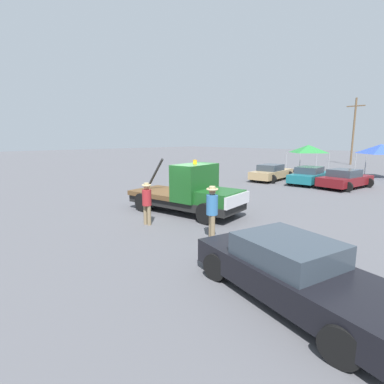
% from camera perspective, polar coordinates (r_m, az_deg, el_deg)
% --- Properties ---
extents(ground_plane, '(160.00, 160.00, 0.00)m').
position_cam_1_polar(ground_plane, '(14.30, -1.41, -3.89)').
color(ground_plane, '#545459').
extents(tow_truck, '(5.86, 2.93, 2.53)m').
position_cam_1_polar(tow_truck, '(13.88, -0.28, -0.19)').
color(tow_truck, black).
rests_on(tow_truck, ground).
extents(foreground_car, '(5.23, 3.06, 1.34)m').
position_cam_1_polar(foreground_car, '(7.04, 18.78, -14.14)').
color(foreground_car, black).
rests_on(foreground_car, ground).
extents(person_near_truck, '(0.42, 0.42, 1.87)m').
position_cam_1_polar(person_near_truck, '(10.37, 3.84, -3.10)').
color(person_near_truck, '#847051').
rests_on(person_near_truck, ground).
extents(person_at_hood, '(0.38, 0.38, 1.73)m').
position_cam_1_polar(person_at_hood, '(12.20, -8.59, -1.57)').
color(person_at_hood, '#847051').
rests_on(person_at_hood, ground).
extents(parked_car_tan, '(2.65, 5.02, 1.34)m').
position_cam_1_polar(parked_car_tan, '(25.87, 14.88, 3.60)').
color(parked_car_tan, tan).
rests_on(parked_car_tan, ground).
extents(parked_car_teal, '(2.67, 4.87, 1.34)m').
position_cam_1_polar(parked_car_teal, '(24.75, 21.53, 2.94)').
color(parked_car_teal, '#196670').
rests_on(parked_car_teal, ground).
extents(parked_car_maroon, '(2.91, 4.71, 1.34)m').
position_cam_1_polar(parked_car_maroon, '(23.68, 27.12, 2.23)').
color(parked_car_maroon, maroon).
rests_on(parked_car_maroon, ground).
extents(canopy_tent_green, '(3.15, 3.15, 2.80)m').
position_cam_1_polar(canopy_tent_green, '(32.95, 21.29, 7.67)').
color(canopy_tent_green, '#9E9EA3').
rests_on(canopy_tent_green, ground).
extents(canopy_tent_blue, '(3.07, 3.07, 2.97)m').
position_cam_1_polar(canopy_tent_blue, '(31.07, 32.34, 6.94)').
color(canopy_tent_blue, '#9E9EA3').
rests_on(canopy_tent_blue, ground).
extents(traffic_cone, '(0.40, 0.40, 0.55)m').
position_cam_1_polar(traffic_cone, '(16.16, 7.90, -1.41)').
color(traffic_cone, black).
rests_on(traffic_cone, ground).
extents(utility_pole, '(2.20, 0.24, 8.57)m').
position_cam_1_polar(utility_pole, '(44.99, 28.42, 10.39)').
color(utility_pole, brown).
rests_on(utility_pole, ground).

